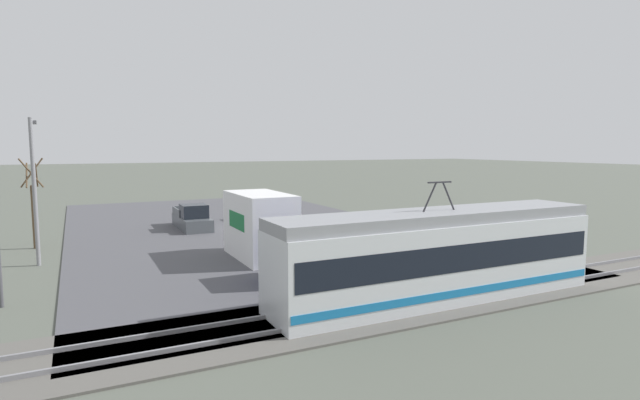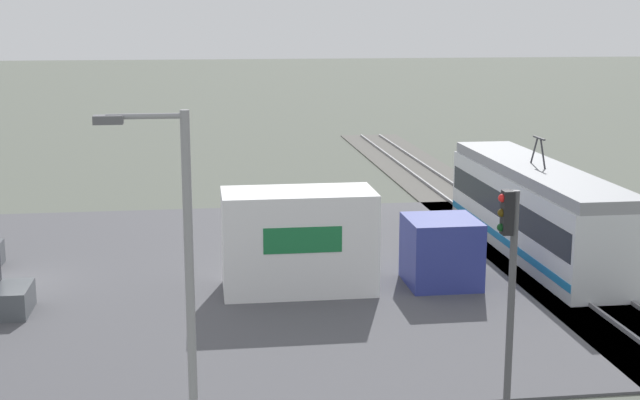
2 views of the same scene
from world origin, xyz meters
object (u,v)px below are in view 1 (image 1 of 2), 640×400
(street_lamp_near_crossing, at_px, (34,180))
(sedan_car_0, at_px, (256,212))
(light_rail_tram, at_px, (438,256))
(pickup_truck, at_px, (192,219))
(box_truck, at_px, (268,231))
(street_tree, at_px, (34,208))

(street_lamp_near_crossing, bearing_deg, sedan_car_0, -147.91)
(light_rail_tram, bearing_deg, sedan_car_0, -91.04)
(pickup_truck, bearing_deg, box_truck, 95.54)
(sedan_car_0, xyz_separation_m, street_tree, (15.19, 4.51, 1.71))
(street_tree, bearing_deg, box_truck, 138.49)
(sedan_car_0, relative_size, street_tree, 0.85)
(street_tree, height_order, street_lamp_near_crossing, street_lamp_near_crossing)
(light_rail_tram, distance_m, street_tree, 23.59)
(box_truck, bearing_deg, pickup_truck, -84.46)
(sedan_car_0, bearing_deg, pickup_truck, 17.71)
(light_rail_tram, distance_m, sedan_car_0, 22.92)
(sedan_car_0, relative_size, street_lamp_near_crossing, 0.61)
(light_rail_tram, height_order, pickup_truck, light_rail_tram)
(sedan_car_0, bearing_deg, light_rail_tram, 88.96)
(pickup_truck, bearing_deg, light_rail_tram, 103.34)
(box_truck, relative_size, sedan_car_0, 1.94)
(box_truck, xyz_separation_m, street_tree, (10.97, -9.71, 0.75))
(pickup_truck, height_order, street_lamp_near_crossing, street_lamp_near_crossing)
(pickup_truck, bearing_deg, street_lamp_near_crossing, 38.87)
(sedan_car_0, height_order, street_lamp_near_crossing, street_lamp_near_crossing)
(box_truck, height_order, street_lamp_near_crossing, street_lamp_near_crossing)
(light_rail_tram, bearing_deg, street_tree, -51.20)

